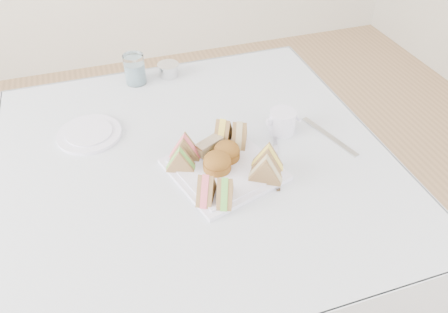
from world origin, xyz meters
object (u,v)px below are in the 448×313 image
object	(u,v)px
table	(200,245)
creamer_jug	(282,122)
serving_plate	(224,169)
water_glass	(135,69)

from	to	relation	value
table	creamer_jug	world-z (taller)	creamer_jug
serving_plate	creamer_jug	distance (m)	0.24
creamer_jug	table	bearing A→B (deg)	-179.86
serving_plate	creamer_jug	size ratio (longest dim) A/B	3.32
table	serving_plate	size ratio (longest dim) A/B	3.60
table	creamer_jug	xyz separation A→B (m)	(0.27, 0.03, 0.41)
serving_plate	creamer_jug	bearing A→B (deg)	11.58
water_glass	serving_plate	bearing A→B (deg)	-74.43
serving_plate	water_glass	distance (m)	0.53
table	creamer_jug	bearing A→B (deg)	7.46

